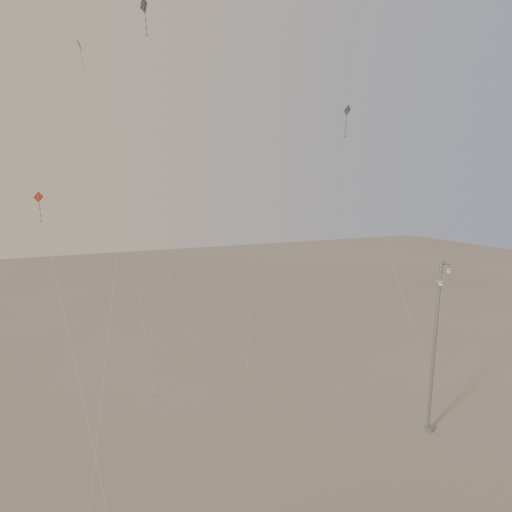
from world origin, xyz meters
name	(u,v)px	position (x,y,z in m)	size (l,w,h in m)	color
ground	(278,463)	(0.00, 0.00, 0.00)	(160.00, 160.00, 0.00)	gray
street_lamp	(436,342)	(9.52, -0.78, 5.32)	(1.50, 0.94, 9.98)	#93969B
kite_1	(134,97)	(-5.35, 6.62, 18.72)	(5.83, 11.86, 24.63)	#2A2423
kite_3	(52,260)	(-9.85, 7.56, 10.11)	(1.99, 11.34, 13.72)	maroon
kite_4	(363,166)	(10.30, 7.47, 15.32)	(4.70, 4.97, 19.47)	#2A2423
kite_5	(102,103)	(-4.62, 23.61, 20.72)	(7.38, 9.90, 26.08)	#8F3817
kite_7	(98,34)	(-5.20, 19.69, 25.16)	(2.08, 11.86, 31.96)	maroon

